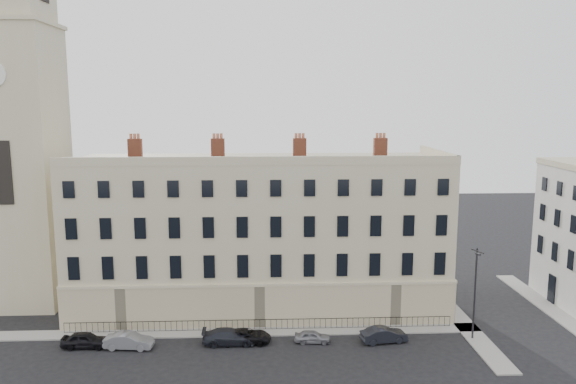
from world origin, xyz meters
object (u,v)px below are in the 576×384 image
Objects in this scene: car_c at (229,337)px; car_f at (384,335)px; car_e at (312,337)px; streetlamp at (475,290)px; car_a at (85,340)px; car_d at (246,336)px; car_b at (129,341)px.

car_c reaches higher than car_f.
car_c is 7.14m from car_e.
streetlamp reaches higher than car_e.
car_c is at bearing 160.97° from streetlamp.
car_c reaches higher than car_a.
streetlamp is (14.01, -0.11, 4.04)m from car_e.
car_d is 20.14m from streetlamp.
car_c is 1.15× the size of car_f.
car_e is (5.74, -0.17, -0.07)m from car_d.
streetlamp is (33.27, 0.02, 3.90)m from car_a.
car_c is 1.07× the size of car_d.
car_e is 0.77× the size of car_f.
car_d is at bearing 92.69° from car_e.
streetlamp is (21.15, -0.11, 3.89)m from car_c.
car_f is at bearing -84.08° from car_b.
car_e is 0.38× the size of streetlamp.
car_b is 8.42m from car_c.
car_d is at bearing 78.97° from car_f.
car_f is at bearing -87.78° from car_e.
car_a is at bearing 91.45° from car_d.
streetlamp reaches higher than car_b.
car_b reaches higher than car_f.
car_c is at bearing 96.92° from car_d.
streetlamp is (19.74, -0.27, 3.96)m from car_d.
streetlamp is at bearing -98.22° from car_f.
car_a is 19.27m from car_e.
car_b is (3.72, -0.36, 0.01)m from car_a.
car_a is 0.97× the size of car_f.
car_a is 13.53m from car_d.
car_e is at bearing -88.56° from car_a.
car_f reaches higher than car_e.
car_c is at bearing 94.34° from car_e.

